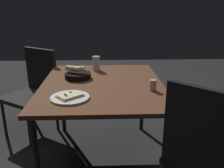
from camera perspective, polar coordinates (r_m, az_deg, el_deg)
ground at (r=2.30m, az=-2.08°, el=-17.21°), size 8.00×8.00×0.00m
dining_table at (r=1.99m, az=-2.30°, el=-1.32°), size 0.97×1.18×0.73m
pizza_plate at (r=1.67m, az=-9.85°, el=-3.05°), size 0.27×0.27×0.04m
bread_basket at (r=2.10m, az=-8.16°, el=2.20°), size 0.22×0.22×0.11m
beer_glass at (r=2.33m, az=-3.73°, el=4.66°), size 0.07×0.07×0.14m
pepper_shaker at (r=1.81m, az=9.57°, el=-0.44°), size 0.05×0.05×0.08m
chair_near at (r=2.68m, az=-17.76°, el=-0.66°), size 0.61×0.61×0.89m
chair_far at (r=1.53m, az=21.21°, el=-14.66°), size 0.62×0.62×0.95m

